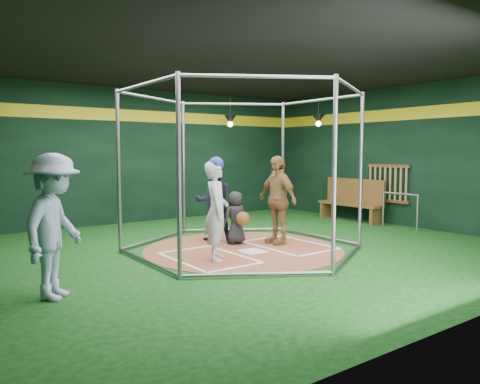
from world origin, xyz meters
TOP-DOWN VIEW (x-y plane):
  - room_shell at (0.00, 0.01)m, footprint 10.10×9.10m
  - clay_disc at (0.00, 0.00)m, footprint 3.80×3.80m
  - home_plate at (0.00, -0.30)m, footprint 0.43×0.43m
  - batter_box_left at (-0.95, -0.25)m, footprint 1.17×1.77m
  - batter_box_right at (0.95, -0.25)m, footprint 1.17×1.77m
  - batting_cage at (-0.00, -0.00)m, footprint 4.05×4.67m
  - bat_rack at (4.93, 0.40)m, footprint 0.07×1.25m
  - pendant_lamp_near at (2.20, 3.60)m, footprint 0.34×0.34m
  - pendant_lamp_far at (4.00, 2.00)m, footprint 0.34×0.34m
  - batter_figure at (-0.89, -0.44)m, footprint 0.69×0.74m
  - visitor_leopard at (0.89, 0.05)m, footprint 0.45×1.05m
  - catcher_figure at (0.18, 0.48)m, footprint 0.52×0.56m
  - umpire at (0.04, 1.09)m, footprint 0.98×0.89m
  - bystander_blue at (-3.69, -0.98)m, footprint 1.31×1.36m
  - dugout_bench at (4.64, 1.31)m, footprint 0.45×1.94m
  - steel_railing at (4.55, -0.25)m, footprint 0.05×1.01m

SIDE VIEW (x-z plane):
  - clay_disc at x=0.00m, z-range 0.00..0.01m
  - batter_box_left at x=-0.95m, z-range 0.01..0.02m
  - batter_box_right at x=0.95m, z-range 0.01..0.02m
  - home_plate at x=0.00m, z-range 0.01..0.02m
  - catcher_figure at x=0.18m, z-range 0.01..1.07m
  - dugout_bench at x=4.64m, z-range 0.01..1.15m
  - steel_railing at x=4.55m, z-range 0.14..1.02m
  - umpire at x=0.04m, z-range 0.01..1.64m
  - batter_figure at x=-0.89m, z-range 0.01..1.78m
  - visitor_leopard at x=0.89m, z-range 0.01..1.79m
  - bystander_blue at x=-3.69m, z-range 0.00..1.86m
  - bat_rack at x=4.93m, z-range 0.56..1.54m
  - batting_cage at x=0.00m, z-range 0.00..3.00m
  - room_shell at x=0.00m, z-range -0.01..3.52m
  - pendant_lamp_near at x=2.20m, z-range 2.29..3.19m
  - pendant_lamp_far at x=4.00m, z-range 2.29..3.19m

